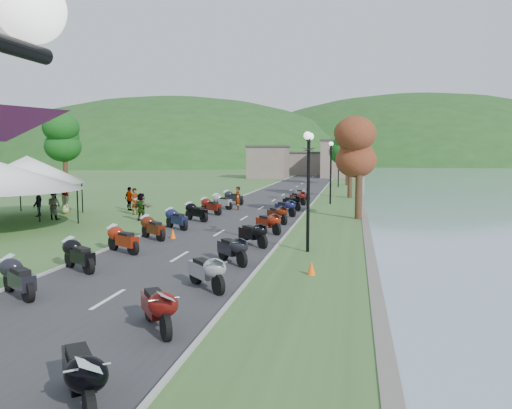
{
  "coord_description": "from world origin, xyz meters",
  "views": [
    {
      "loc": [
        6.88,
        -2.89,
        4.24
      ],
      "look_at": [
        1.49,
        24.43,
        1.3
      ],
      "focal_mm": 35.0,
      "sensor_mm": 36.0,
      "label": 1
    }
  ],
  "objects": [
    {
      "name": "vendor_tent_side",
      "position": [
        -14.24,
        26.41,
        2.0
      ],
      "size": [
        4.88,
        4.88,
        4.0
      ],
      "primitive_type": null,
      "color": "white",
      "rests_on": "ground"
    },
    {
      "name": "far_building",
      "position": [
        -2.0,
        85.0,
        2.5
      ],
      "size": [
        18.0,
        16.0,
        5.0
      ],
      "primitive_type": "cube",
      "color": "#7C6A61",
      "rests_on": "ground"
    },
    {
      "name": "moto_row_right",
      "position": [
        2.44,
        20.69,
        0.55
      ],
      "size": [
        2.6,
        42.39,
        1.1
      ],
      "primitive_type": null,
      "color": "#331411",
      "rests_on": "ground"
    },
    {
      "name": "pedestrian_c",
      "position": [
        -13.61,
        26.39,
        0.0
      ],
      "size": [
        0.88,
        1.35,
        1.94
      ],
      "primitive_type": "imported",
      "rotation": [
        0.0,
        0.0,
        5.03
      ],
      "color": "slate",
      "rests_on": "ground"
    },
    {
      "name": "road",
      "position": [
        0.0,
        40.0,
        0.01
      ],
      "size": [
        7.0,
        120.0,
        0.02
      ],
      "primitive_type": "cube",
      "color": "#313134",
      "rests_on": "ground"
    },
    {
      "name": "hills_backdrop",
      "position": [
        0.0,
        200.0,
        0.0
      ],
      "size": [
        360.0,
        120.0,
        76.0
      ],
      "primitive_type": null,
      "color": "#285621",
      "rests_on": "ground"
    },
    {
      "name": "tree_lakeside",
      "position": [
        7.18,
        29.1,
        3.52
      ],
      "size": [
        2.54,
        2.54,
        7.04
      ],
      "primitive_type": null,
      "color": "#185C19",
      "rests_on": "ground"
    },
    {
      "name": "pedestrian_a",
      "position": [
        -7.65,
        28.48,
        0.0
      ],
      "size": [
        0.68,
        0.79,
        1.81
      ],
      "primitive_type": "imported",
      "rotation": [
        0.0,
        0.0,
        1.21
      ],
      "color": "slate",
      "rests_on": "ground"
    },
    {
      "name": "pedestrian_b",
      "position": [
        -11.6,
        25.18,
        0.0
      ],
      "size": [
        0.96,
        0.64,
        1.81
      ],
      "primitive_type": "imported",
      "rotation": [
        0.0,
        0.0,
        2.95
      ],
      "color": "slate",
      "rests_on": "ground"
    },
    {
      "name": "moto_row_left",
      "position": [
        -2.66,
        16.32,
        0.55
      ],
      "size": [
        2.6,
        41.91,
        1.1
      ],
      "primitive_type": null,
      "color": "#331411",
      "rests_on": "ground"
    }
  ]
}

